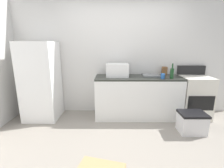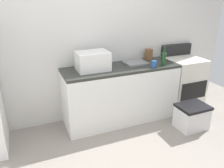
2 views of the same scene
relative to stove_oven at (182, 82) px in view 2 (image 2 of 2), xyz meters
name	(u,v)px [view 2 (image 2 of 2)]	position (x,y,z in m)	size (l,w,h in m)	color
wall_back	(94,38)	(-1.52, 0.34, 0.83)	(5.00, 0.10, 2.60)	silver
kitchen_counter	(121,94)	(-1.22, -0.01, -0.02)	(1.80, 0.60, 0.90)	white
stove_oven	(182,82)	(0.00, 0.00, 0.00)	(0.60, 0.61, 1.10)	silver
microwave	(93,61)	(-1.67, 0.01, 0.57)	(0.46, 0.34, 0.27)	white
sink_basin	(135,63)	(-0.94, 0.06, 0.45)	(0.36, 0.32, 0.03)	slate
wine_bottle	(164,59)	(-0.59, -0.20, 0.54)	(0.07, 0.07, 0.30)	#193F1E
coffee_mug	(154,64)	(-0.77, -0.21, 0.48)	(0.08, 0.08, 0.10)	#2659A5
knife_block	(149,54)	(-0.62, 0.19, 0.52)	(0.10, 0.10, 0.18)	brown
storage_bin	(192,116)	(-0.33, -0.68, -0.27)	(0.46, 0.36, 0.38)	silver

